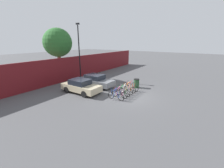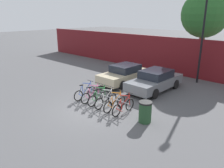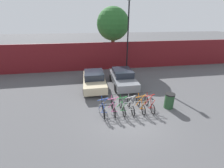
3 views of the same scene
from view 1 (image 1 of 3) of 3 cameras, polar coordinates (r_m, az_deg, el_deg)
The scene contains 14 objects.
ground_plane at distance 14.74m, azimuth 6.38°, elevation -4.51°, with size 120.00×120.00×0.00m, color #4C4C4F.
hoarding_wall at distance 20.30m, azimuth -18.09°, elevation 5.10°, with size 36.00×0.16×3.10m, color maroon.
bike_rack at distance 14.88m, azimuth 4.13°, elevation -2.27°, with size 3.58×0.04×0.57m.
bicycle_blue at distance 13.62m, azimuth 1.50°, elevation -4.50°, with size 0.68×1.71×1.05m.
bicycle_pink at distance 14.12m, azimuth 2.86°, elevation -3.74°, with size 0.68×1.71×1.05m.
bicycle_green at distance 14.59m, azimuth 4.02°, elevation -3.10°, with size 0.68×1.71×1.05m.
bicycle_white at distance 15.06m, azimuth 5.08°, elevation -2.50°, with size 0.68×1.71×1.05m.
bicycle_orange at distance 15.62m, azimuth 6.26°, elevation -1.84°, with size 0.68×1.71×1.05m.
bicycle_red at distance 16.13m, azimuth 7.25°, elevation -1.28°, with size 0.68×1.71×1.05m.
car_beige at distance 15.71m, azimuth -11.78°, elevation -0.78°, with size 1.91×4.22×1.40m.
car_grey at distance 17.60m, azimuth -6.34°, elevation 1.32°, with size 1.91×4.48×1.40m.
lamp_post at distance 20.59m, azimuth -12.42°, elevation 12.61°, with size 0.24×0.44×7.32m.
trash_bin at distance 17.27m, azimuth 9.30°, elevation 0.30°, with size 0.63×0.63×1.03m.
tree_behind_hoarding at distance 21.96m, azimuth -19.99°, elevation 14.51°, with size 3.79×3.79×6.83m.
Camera 1 is at (-12.31, -6.22, 5.21)m, focal length 24.00 mm.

